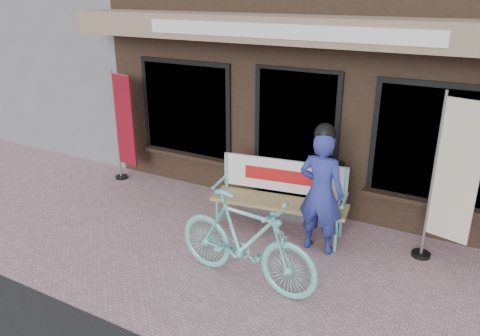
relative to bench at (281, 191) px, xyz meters
The scene contains 8 objects.
ground 1.35m from the bench, 96.37° to the right, with size 70.00×70.00×0.00m, color #B78C97.
storefront 4.46m from the bench, 92.04° to the left, with size 7.00×6.77×6.00m.
bench is the anchor object (origin of this frame).
person 0.75m from the bench, 20.47° to the right, with size 0.61×0.42×1.74m.
bicycle 1.39m from the bench, 82.58° to the right, with size 0.52×1.86×1.11m, color #6ACFC5.
nobori_red 3.20m from the bench, behind, with size 0.59×0.25×1.99m.
nobori_cream 2.19m from the bench, ahead, with size 0.65×0.29×2.18m.
menu_stand 0.65m from the bench, 41.16° to the left, with size 0.51×0.17×1.01m.
Camera 1 is at (2.54, -4.31, 3.26)m, focal length 35.00 mm.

